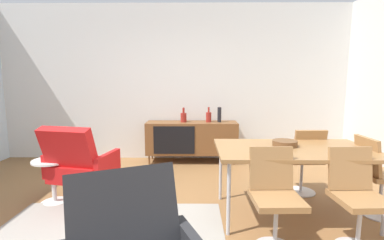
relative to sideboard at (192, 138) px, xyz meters
name	(u,v)px	position (x,y,z in m)	size (l,w,h in m)	color
ground_plane	(155,230)	(-0.33, -2.30, -0.44)	(8.32, 8.32, 0.00)	olive
wall_back	(174,83)	(-0.33, 0.30, 0.96)	(6.80, 0.12, 2.80)	silver
sideboard	(192,138)	(0.00, 0.00, 0.00)	(1.60, 0.45, 0.72)	brown
vase_cobalt	(184,117)	(-0.14, 0.00, 0.37)	(0.11, 0.11, 0.26)	maroon
vase_sculptural_dark	(209,117)	(0.30, 0.00, 0.37)	(0.09, 0.09, 0.27)	maroon
vase_ceramic_small	(219,115)	(0.49, 0.00, 0.41)	(0.07, 0.07, 0.26)	black
dining_table	(294,152)	(1.09, -1.98, 0.26)	(1.60, 0.90, 0.74)	olive
wooden_bowl_on_table	(285,143)	(1.02, -1.89, 0.33)	(0.26, 0.26, 0.06)	brown
dining_chair_far_end	(377,173)	(1.98, -1.98, 0.03)	(0.43, 0.41, 0.86)	#9E7042
dining_chair_front_right	(357,195)	(1.43, -2.53, 0.03)	(0.42, 0.44, 0.86)	#9E7042
dining_chair_front_left	(274,194)	(0.73, -2.53, 0.03)	(0.41, 0.44, 0.86)	#9E7042
dining_chair_back_right	(305,158)	(1.44, -1.42, 0.03)	(0.41, 0.44, 0.86)	#9E7042
lounge_chair_red	(79,164)	(-1.30, -1.69, 0.03)	(0.81, 0.76, 0.95)	red
side_table_round	(53,176)	(-1.62, -1.68, -0.12)	(0.44, 0.44, 0.52)	white
fruit_bowl	(52,156)	(-1.62, -1.68, 0.12)	(0.20, 0.20, 0.11)	#262628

